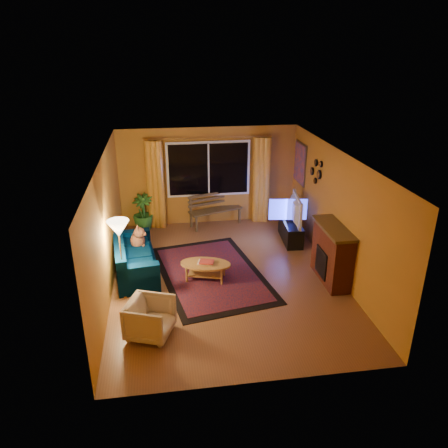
{
  "coord_description": "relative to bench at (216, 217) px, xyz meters",
  "views": [
    {
      "loc": [
        -1.19,
        -7.68,
        4.45
      ],
      "look_at": [
        0.0,
        0.3,
        1.05
      ],
      "focal_mm": 35.0,
      "sensor_mm": 36.0,
      "label": 1
    }
  ],
  "objects": [
    {
      "name": "armchair",
      "position": [
        -1.64,
        -4.43,
        0.14
      ],
      "size": [
        0.84,
        0.86,
        0.7
      ],
      "primitive_type": "imported",
      "rotation": [
        0.0,
        0.0,
        1.2
      ],
      "color": "beige",
      "rests_on": "ground"
    },
    {
      "name": "wall_right",
      "position": [
        2.12,
        -2.75,
        1.04
      ],
      "size": [
        0.02,
        6.0,
        2.5
      ],
      "primitive_type": "cube",
      "color": "#BD7D2B",
      "rests_on": "ground"
    },
    {
      "name": "wall_left",
      "position": [
        -2.4,
        -2.75,
        1.04
      ],
      "size": [
        0.02,
        6.0,
        2.5
      ],
      "primitive_type": "cube",
      "color": "#BD7D2B",
      "rests_on": "ground"
    },
    {
      "name": "floor_lamp",
      "position": [
        -2.14,
        -3.12,
        0.55
      ],
      "size": [
        0.34,
        0.34,
        1.52
      ],
      "primitive_type": "cylinder",
      "rotation": [
        0.0,
        0.0,
        0.43
      ],
      "color": "#BF8C3F",
      "rests_on": "ground"
    },
    {
      "name": "dog",
      "position": [
        -1.91,
        -1.87,
        0.38
      ],
      "size": [
        0.29,
        0.39,
        0.43
      ],
      "primitive_type": null,
      "rotation": [
        0.0,
        0.0,
        0.0
      ],
      "color": "#93563D",
      "rests_on": "sofa"
    },
    {
      "name": "ceiling",
      "position": [
        -0.14,
        -2.75,
        2.3
      ],
      "size": [
        4.5,
        6.0,
        0.02
      ],
      "primitive_type": "cube",
      "color": "white",
      "rests_on": "ground"
    },
    {
      "name": "curtain_left",
      "position": [
        -1.49,
        0.13,
        0.91
      ],
      "size": [
        0.36,
        0.36,
        2.24
      ],
      "primitive_type": "cylinder",
      "color": "orange",
      "rests_on": "ground"
    },
    {
      "name": "fireplace",
      "position": [
        1.91,
        -3.15,
        0.34
      ],
      "size": [
        0.4,
        1.2,
        1.1
      ],
      "primitive_type": "cube",
      "color": "maroon",
      "rests_on": "ground"
    },
    {
      "name": "bench",
      "position": [
        0.0,
        0.0,
        0.0
      ],
      "size": [
        1.44,
        0.85,
        0.41
      ],
      "primitive_type": "cube",
      "rotation": [
        0.0,
        0.0,
        0.34
      ],
      "color": "#47371D",
      "rests_on": "ground"
    },
    {
      "name": "sofa",
      "position": [
        -1.96,
        -2.29,
        0.17
      ],
      "size": [
        1.01,
        1.93,
        0.75
      ],
      "primitive_type": "cube",
      "rotation": [
        0.0,
        0.0,
        0.12
      ],
      "color": "#00193A",
      "rests_on": "ground"
    },
    {
      "name": "wall_back",
      "position": [
        -0.14,
        0.26,
        1.04
      ],
      "size": [
        4.5,
        0.02,
        2.5
      ],
      "primitive_type": "cube",
      "color": "#BD7D2B",
      "rests_on": "ground"
    },
    {
      "name": "coffee_table",
      "position": [
        -0.56,
        -2.78,
        -0.02
      ],
      "size": [
        1.25,
        1.25,
        0.37
      ],
      "primitive_type": "cylinder",
      "rotation": [
        0.0,
        0.0,
        -0.28
      ],
      "color": "#B7823E",
      "rests_on": "ground"
    },
    {
      "name": "tv_console",
      "position": [
        1.66,
        -1.21,
        0.03
      ],
      "size": [
        0.47,
        1.17,
        0.48
      ],
      "primitive_type": "cube",
      "rotation": [
        0.0,
        0.0,
        -0.08
      ],
      "color": "black",
      "rests_on": "ground"
    },
    {
      "name": "television",
      "position": [
        1.66,
        -1.21,
        0.59
      ],
      "size": [
        0.3,
        1.13,
        0.64
      ],
      "primitive_type": "imported",
      "rotation": [
        0.0,
        0.0,
        1.43
      ],
      "color": "black",
      "rests_on": "tv_console"
    },
    {
      "name": "painting",
      "position": [
        2.08,
        -0.3,
        1.44
      ],
      "size": [
        0.04,
        0.76,
        0.96
      ],
      "primitive_type": "cube",
      "color": "#D74E18",
      "rests_on": "wall_right"
    },
    {
      "name": "curtain_right",
      "position": [
        1.21,
        0.13,
        0.91
      ],
      "size": [
        0.36,
        0.36,
        2.24
      ],
      "primitive_type": "cylinder",
      "color": "orange",
      "rests_on": "ground"
    },
    {
      "name": "window",
      "position": [
        -0.14,
        0.19,
        1.24
      ],
      "size": [
        2.0,
        0.02,
        1.3
      ],
      "primitive_type": "cube",
      "color": "black",
      "rests_on": "wall_back"
    },
    {
      "name": "curtain_rod",
      "position": [
        -0.14,
        0.15,
        2.04
      ],
      "size": [
        3.2,
        0.03,
        0.03
      ],
      "primitive_type": "cylinder",
      "rotation": [
        0.0,
        1.57,
        0.0
      ],
      "color": "#BF8C3F",
      "rests_on": "wall_back"
    },
    {
      "name": "floor",
      "position": [
        -0.14,
        -2.75,
        -0.22
      ],
      "size": [
        4.5,
        6.0,
        0.02
      ],
      "primitive_type": "cube",
      "color": "brown",
      "rests_on": "ground"
    },
    {
      "name": "potted_plant",
      "position": [
        -1.85,
        0.0,
        0.25
      ],
      "size": [
        0.66,
        0.66,
        0.92
      ],
      "primitive_type": "imported",
      "rotation": [
        0.0,
        0.0,
        -0.35
      ],
      "color": "#235B1E",
      "rests_on": "ground"
    },
    {
      "name": "rug",
      "position": [
        -0.43,
        -2.57,
        -0.2
      ],
      "size": [
        2.49,
        3.4,
        0.02
      ],
      "primitive_type": "cube",
      "rotation": [
        0.0,
        0.0,
        0.18
      ],
      "color": "maroon",
      "rests_on": "ground"
    },
    {
      "name": "mirror_cluster",
      "position": [
        2.07,
        -1.45,
        1.59
      ],
      "size": [
        0.06,
        0.6,
        0.56
      ],
      "primitive_type": null,
      "color": "black",
      "rests_on": "wall_right"
    }
  ]
}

